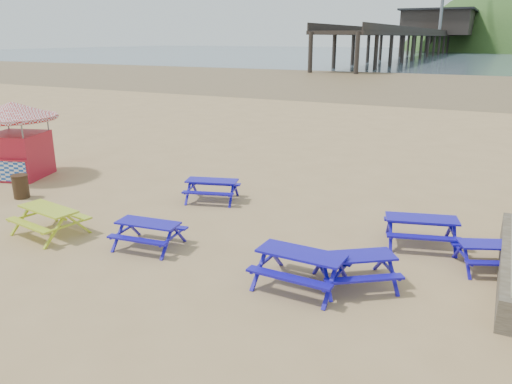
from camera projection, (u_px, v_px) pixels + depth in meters
The scene contains 13 objects.
ground at pixel (225, 240), 13.76m from camera, with size 400.00×400.00×0.00m, color tan.
wet_sand at pixel (448, 83), 60.84m from camera, with size 400.00×400.00×0.00m, color olive.
sea at pixel (489, 55), 159.28m from camera, with size 400.00×400.00×0.00m, color #465864.
picnic_table_blue_a at pixel (212, 190), 16.99m from camera, with size 2.05×1.83×0.73m.
picnic_table_blue_b at pixel (421, 231), 13.33m from camera, with size 2.19×1.94×0.78m.
picnic_table_blue_c at pixel (492, 256), 11.94m from camera, with size 1.95×1.79×0.67m.
picnic_table_blue_d at pixel (149, 234), 13.21m from camera, with size 1.82×1.53×0.70m.
picnic_table_blue_e at pixel (301, 269), 11.12m from camera, with size 2.00×1.64×0.81m.
picnic_table_blue_f at pixel (355, 270), 11.18m from camera, with size 2.22×2.14×0.73m.
picnic_table_yellow at pixel (50, 221), 14.06m from camera, with size 2.10×1.80×0.79m.
ice_cream_kiosk at pixel (15, 130), 19.46m from camera, with size 4.20×4.20×2.99m.
litter_bin at pixel (21, 186), 17.25m from camera, with size 0.56×0.56×0.82m.
pier at pixel (435, 37), 172.31m from camera, with size 24.00×220.00×39.29m.
Camera 1 is at (6.41, -11.05, 5.36)m, focal length 35.00 mm.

